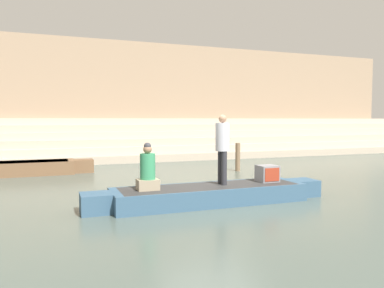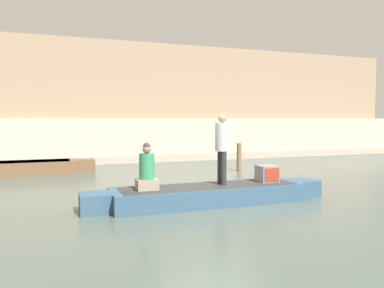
% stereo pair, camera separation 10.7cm
% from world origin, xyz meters
% --- Properties ---
extents(ground_plane, '(120.00, 120.00, 0.00)m').
position_xyz_m(ground_plane, '(0.00, 0.00, 0.00)').
color(ground_plane, '#47544C').
extents(ghat_steps, '(36.00, 3.61, 2.01)m').
position_xyz_m(ghat_steps, '(0.00, 10.14, 0.73)').
color(ghat_steps, tan).
rests_on(ghat_steps, ground).
extents(back_wall, '(34.20, 1.28, 6.13)m').
position_xyz_m(back_wall, '(0.00, 12.03, 3.04)').
color(back_wall, '#937A60').
rests_on(back_wall, ground).
extents(rowboat_main, '(5.81, 1.30, 0.41)m').
position_xyz_m(rowboat_main, '(-0.34, -0.71, 0.22)').
color(rowboat_main, '#33516B').
rests_on(rowboat_main, ground).
extents(person_standing, '(0.33, 0.33, 1.65)m').
position_xyz_m(person_standing, '(0.01, -0.62, 1.36)').
color(person_standing, '#28282D').
rests_on(person_standing, rowboat_main).
extents(person_rowing, '(0.46, 0.37, 1.04)m').
position_xyz_m(person_rowing, '(-1.81, -0.68, 0.82)').
color(person_rowing, gray).
rests_on(person_rowing, rowboat_main).
extents(tv_set, '(0.48, 0.44, 0.40)m').
position_xyz_m(tv_set, '(1.23, -0.66, 0.61)').
color(tv_set, slate).
rests_on(tv_set, rowboat_main).
extents(mooring_post, '(0.18, 0.18, 1.06)m').
position_xyz_m(mooring_post, '(2.81, 3.96, 0.53)').
color(mooring_post, brown).
rests_on(mooring_post, ground).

